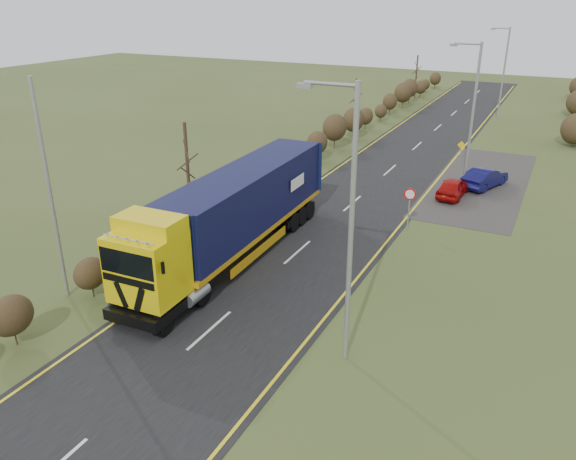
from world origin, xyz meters
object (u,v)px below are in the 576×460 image
(car_red_hatchback, at_px, (453,187))
(streetlight_near, at_px, (348,218))
(car_blue_sedan, at_px, (485,178))
(lorry, at_px, (234,211))
(speed_sign, at_px, (409,201))

(car_red_hatchback, xyz_separation_m, streetlight_near, (-0.08, -19.40, 4.80))
(car_red_hatchback, relative_size, car_blue_sedan, 0.91)
(car_red_hatchback, distance_m, car_blue_sedan, 3.27)
(lorry, xyz_separation_m, car_red_hatchback, (7.82, 14.06, -1.85))
(streetlight_near, bearing_deg, lorry, 145.39)
(car_blue_sedan, bearing_deg, lorry, 80.65)
(car_red_hatchback, bearing_deg, speed_sign, 83.72)
(lorry, relative_size, car_red_hatchback, 4.26)
(lorry, distance_m, car_red_hatchback, 16.19)
(car_blue_sedan, height_order, streetlight_near, streetlight_near)
(speed_sign, bearing_deg, car_red_hatchback, 80.51)
(lorry, bearing_deg, streetlight_near, -36.18)
(lorry, distance_m, speed_sign, 9.96)
(lorry, height_order, car_red_hatchback, lorry)
(car_red_hatchback, distance_m, speed_sign, 6.90)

